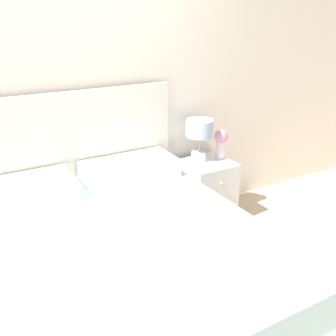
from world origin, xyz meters
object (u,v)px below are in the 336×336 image
bed (116,267)px  flower_vase (221,142)px  nightstand (206,191)px  table_lamp (199,132)px

bed → flower_vase: bed is taller
nightstand → flower_vase: 0.46m
nightstand → bed: bearing=-149.4°
bed → table_lamp: 1.42m
bed → flower_vase: 1.54m
flower_vase → bed: bearing=-151.6°
bed → nightstand: bed is taller
nightstand → flower_vase: bearing=10.2°
table_lamp → flower_vase: bearing=-10.6°
bed → flower_vase: size_ratio=7.45×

